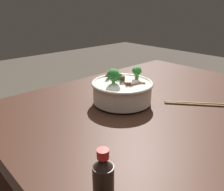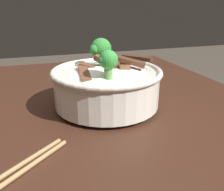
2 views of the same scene
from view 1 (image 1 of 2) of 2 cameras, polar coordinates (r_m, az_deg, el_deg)
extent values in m
cube|color=#381E14|center=(0.96, 10.87, -2.83)|extent=(1.19, 0.90, 0.05)
cube|color=#381E14|center=(1.72, 10.35, -6.90)|extent=(0.08, 0.08, 0.78)
cylinder|color=silver|center=(0.92, 2.46, -1.57)|extent=(0.09, 0.09, 0.01)
cylinder|color=silver|center=(0.90, 2.50, 0.82)|extent=(0.23, 0.23, 0.07)
torus|color=silver|center=(0.89, 2.54, 3.04)|extent=(0.24, 0.24, 0.01)
ellipsoid|color=white|center=(0.89, 2.52, 2.04)|extent=(0.21, 0.21, 0.06)
cube|color=#4C2B1E|center=(0.93, -0.92, 5.36)|extent=(0.06, 0.06, 0.01)
cube|color=brown|center=(0.87, 5.98, 2.95)|extent=(0.08, 0.03, 0.02)
cube|color=brown|center=(0.91, 1.66, 4.25)|extent=(0.05, 0.02, 0.02)
cube|color=brown|center=(0.87, 3.39, 3.07)|extent=(0.05, 0.07, 0.02)
cube|color=brown|center=(0.88, 2.61, 4.44)|extent=(0.05, 0.05, 0.02)
cube|color=#563323|center=(0.92, 1.27, 5.19)|extent=(0.06, 0.07, 0.02)
cylinder|color=#6BA84C|center=(0.86, 0.36, 3.35)|extent=(0.01, 0.01, 0.02)
sphere|color=#2D8433|center=(0.85, 0.36, 5.04)|extent=(0.05, 0.05, 0.05)
sphere|color=#2D8433|center=(0.84, -0.38, 4.74)|extent=(0.02, 0.02, 0.02)
sphere|color=#2D8433|center=(0.84, 1.47, 4.87)|extent=(0.02, 0.02, 0.02)
cylinder|color=#5B9947|center=(0.92, 6.08, 4.59)|extent=(0.02, 0.02, 0.02)
sphere|color=green|center=(0.91, 6.14, 6.03)|extent=(0.04, 0.04, 0.04)
sphere|color=green|center=(0.90, 5.62, 6.14)|extent=(0.02, 0.02, 0.02)
sphere|color=green|center=(0.91, 6.75, 5.89)|extent=(0.02, 0.02, 0.02)
cylinder|color=#9E7A4C|center=(0.95, 19.72, -2.08)|extent=(0.15, 0.18, 0.01)
cylinder|color=#9E7A4C|center=(0.96, 19.54, -1.73)|extent=(0.16, 0.18, 0.01)
cylinder|color=black|center=(0.49, -2.13, -20.42)|extent=(0.04, 0.04, 0.07)
cone|color=black|center=(0.46, -2.21, -16.04)|extent=(0.04, 0.04, 0.02)
cylinder|color=red|center=(0.45, -2.25, -14.11)|extent=(0.02, 0.02, 0.02)
camera|label=2|loc=(1.17, 24.91, 12.29)|focal=38.12mm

